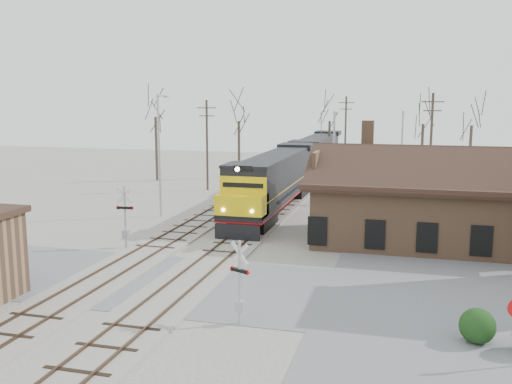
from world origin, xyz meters
TOP-DOWN VIEW (x-y plane):
  - ground at (0.00, 0.00)m, footprint 140.00×140.00m
  - road at (0.00, 0.00)m, footprint 60.00×9.00m
  - track_main at (0.00, 15.00)m, footprint 3.40×90.00m
  - track_siding at (-4.50, 15.00)m, footprint 3.40×90.00m
  - depot at (11.99, 12.00)m, footprint 15.20×9.31m
  - locomotive_lead at (0.00, 19.44)m, footprint 3.31×22.16m
  - locomotive_trailing at (0.00, 41.88)m, footprint 3.31×22.16m
  - crossbuck_near at (4.17, -4.32)m, footprint 0.97×0.50m
  - crossbuck_far at (-6.36, 5.71)m, footprint 1.14×0.30m
  - hedge_a at (13.59, -3.71)m, footprint 1.39×1.39m
  - streetlight_a at (-8.30, 15.38)m, footprint 0.25×2.04m
  - streetlight_b at (4.85, 20.37)m, footprint 0.25×2.04m
  - streetlight_c at (10.06, 33.65)m, footprint 0.25×2.04m
  - utility_pole_a at (-9.17, 28.77)m, footprint 2.00×0.24m
  - utility_pole_b at (2.84, 47.55)m, footprint 2.00×0.24m
  - utility_pole_c at (12.67, 28.08)m, footprint 2.00×0.24m
  - tree_a at (-17.24, 33.99)m, footprint 4.85×4.85m
  - tree_b at (-8.56, 38.06)m, footprint 4.49×4.49m
  - tree_c at (1.07, 45.47)m, footprint 4.37×4.37m
  - tree_d at (12.21, 41.18)m, footprint 4.34×4.34m
  - tree_e at (17.20, 39.44)m, footprint 4.33×4.33m

SIDE VIEW (x-z plane):
  - ground at x=0.00m, z-range 0.00..0.00m
  - road at x=0.00m, z-range 0.00..0.03m
  - track_main at x=0.00m, z-range -0.05..0.19m
  - track_siding at x=-4.50m, z-range -0.05..0.19m
  - hedge_a at x=13.59m, z-range 0.00..1.39m
  - crossbuck_near at x=4.17m, z-range -0.08..3.54m
  - crossbuck_far at x=-6.36m, z-range -0.12..3.87m
  - depot at x=11.99m, z-range -1.54..6.36m
  - locomotive_trailing at x=0.00m, z-range 0.26..4.92m
  - locomotive_lead at x=0.00m, z-range 0.13..5.05m
  - streetlight_c at x=10.06m, z-range 0.53..8.65m
  - streetlight_b at x=4.85m, z-range 0.53..8.88m
  - utility_pole_a at x=-9.17m, z-range 0.22..9.43m
  - utility_pole_b at x=2.84m, z-range 0.22..9.83m
  - utility_pole_c at x=12.67m, z-range 0.23..10.09m
  - streetlight_a at x=-8.30m, z-range 0.54..10.23m
  - tree_e at x=17.20m, z-range 2.25..12.85m
  - tree_d at x=12.21m, z-range 2.25..12.88m
  - tree_c at x=1.07m, z-range 2.27..12.98m
  - tree_b at x=-8.56m, z-range 2.33..13.34m
  - tree_a at x=-17.24m, z-range 2.52..14.41m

